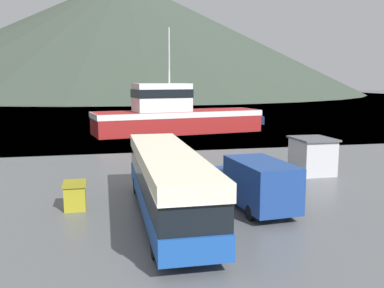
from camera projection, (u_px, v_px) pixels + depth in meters
name	position (u px, v px, depth m)	size (l,w,h in m)	color
ground_plane	(175.00, 265.00, 14.75)	(400.00, 400.00, 0.00)	#515456
water_surface	(104.00, 97.00, 152.81)	(240.00, 240.00, 0.00)	#3D5160
hill_backdrop	(124.00, 36.00, 200.47)	(214.71, 214.71, 52.94)	#333D33
tour_bus	(167.00, 180.00, 19.66)	(2.70, 12.93, 3.09)	#194799
delivery_van	(255.00, 183.00, 21.03)	(2.68, 6.33, 2.47)	navy
fishing_boat	(174.00, 115.00, 50.59)	(20.58, 8.69, 12.19)	maroon
storage_bin	(75.00, 195.00, 21.06)	(1.11, 1.48, 1.33)	olive
dock_kiosk	(312.00, 156.00, 28.83)	(2.49, 3.01, 2.45)	#B2B2B7
small_boat	(236.00, 120.00, 60.91)	(8.20, 3.93, 1.09)	#19234C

